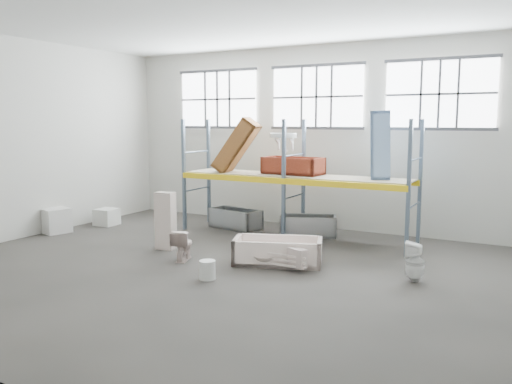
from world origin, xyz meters
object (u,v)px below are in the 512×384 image
Objects in this scene: carton_near at (55,220)px; bucket at (207,270)px; blue_tub_upright at (380,145)px; cistern_tall at (166,221)px; bathtub_beige at (278,251)px; toilet_white at (415,262)px; steel_tub_right at (308,226)px; toilet_beige at (183,245)px; rust_tub_flat at (293,166)px; steel_tub_left at (236,219)px.

bucket is at bearing -14.44° from carton_near.
cistern_tall is at bearing -145.63° from blue_tub_upright.
bathtub_beige is 5.08× the size of bucket.
toilet_white is 4.24m from steel_tub_right.
blue_tub_upright is (4.17, 2.85, 1.73)m from cistern_tall.
rust_tub_flat is at bearing -125.54° from toilet_beige.
rust_tub_flat reaches higher than cistern_tall.
bathtub_beige is at bearing -177.80° from toilet_beige.
rust_tub_flat reaches higher than carton_near.
steel_tub_right is at bearing 177.90° from blue_tub_upright.
steel_tub_left is 4.08× the size of bucket.
bucket is at bearing -114.86° from blue_tub_upright.
steel_tub_left is at bearing 35.21° from carton_near.
steel_tub_right is (1.40, 3.52, -0.07)m from toilet_beige.
bucket is (-3.45, -1.72, -0.20)m from toilet_white.
cistern_tall is 2.66m from bucket.
bathtub_beige is 2.77m from toilet_white.
cistern_tall is 5.34m from blue_tub_upright.
toilet_beige is 1.52m from bucket.
toilet_white is 0.52× the size of steel_tub_right.
steel_tub_left is 2.15m from steel_tub_right.
blue_tub_upright is at bearing -151.81° from toilet_beige.
rust_tub_flat reaches higher than bucket.
carton_near is at bearing -154.84° from steel_tub_right.
steel_tub_left is 4.85m from carton_near.
cistern_tall is 0.84× the size of blue_tub_upright.
carton_near is (-7.95, -2.80, -2.07)m from blue_tub_upright.
blue_tub_upright is at bearing 26.17° from cistern_tall.
blue_tub_upright is (1.84, -0.07, 2.13)m from steel_tub_right.
cistern_tall is 2.87m from steel_tub_left.
toilet_white is 3.86m from bucket.
bucket is 6.14m from carton_near.
toilet_white is 0.52× the size of steel_tub_left.
rust_tub_flat reaches higher than steel_tub_right.
blue_tub_upright is (2.21, 0.09, 0.57)m from rust_tub_flat.
steel_tub_left is at bearing -177.97° from steel_tub_right.
toilet_white is 0.99× the size of carton_near.
steel_tub_left is 4.52m from blue_tub_upright.
steel_tub_left is 1.92× the size of carton_near.
steel_tub_right is at bearing 43.20° from cistern_tall.
toilet_beige is 0.89× the size of toilet_white.
cistern_tall is at bearing -51.55° from toilet_beige.
toilet_beige is 5.16m from blue_tub_upright.
toilet_white reaches higher than carton_near.
rust_tub_flat is at bearing 25.34° from carton_near.
steel_tub_right is at bearing -130.32° from toilet_beige.
bathtub_beige is at bearing -5.70° from cistern_tall.
cistern_tall reaches higher than toilet_beige.
steel_tub_left is (-5.43, 2.61, -0.11)m from toilet_white.
steel_tub_right is 2.82m from blue_tub_upright.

